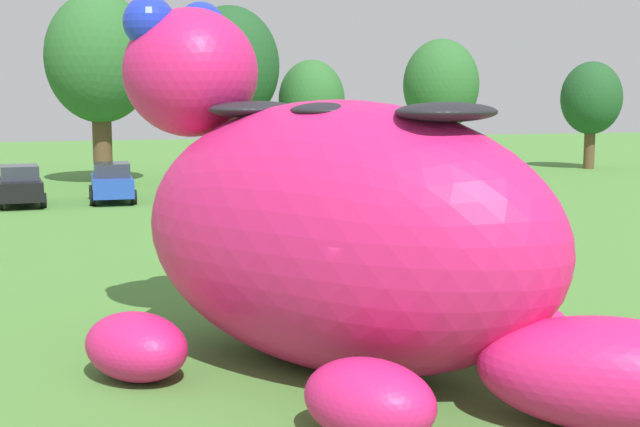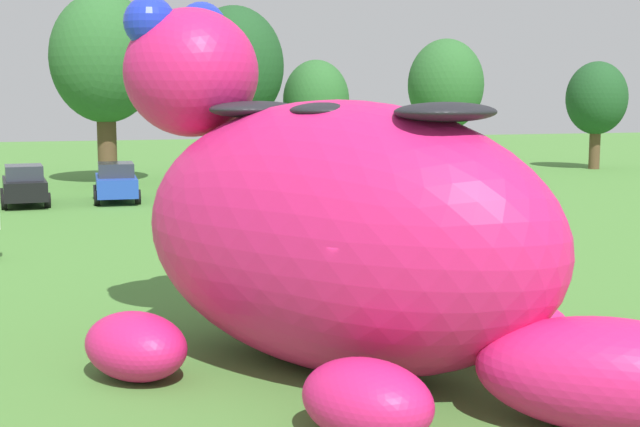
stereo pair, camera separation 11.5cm
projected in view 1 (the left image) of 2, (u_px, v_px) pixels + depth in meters
ground_plane at (379, 383)px, 14.26m from camera, size 160.00×160.00×0.00m
giant_inflatable_creature at (340, 232)px, 14.78m from camera, size 10.99×10.27×6.47m
car_black at (20, 185)px, 37.03m from camera, size 2.11×4.19×1.72m
car_blue at (112, 182)px, 38.34m from camera, size 2.07×4.17×1.72m
car_silver at (205, 178)px, 40.33m from camera, size 2.28×4.26×1.72m
car_green at (294, 176)px, 41.19m from camera, size 1.98×4.12×1.72m
tree_centre_left at (100, 59)px, 45.25m from camera, size 5.59×5.59×9.91m
tree_centre at (230, 67)px, 46.52m from camera, size 5.27×5.27×9.35m
tree_centre_right at (312, 101)px, 49.22m from camera, size 3.73×3.73×6.62m
tree_mid_right at (441, 86)px, 51.58m from camera, size 4.47×4.47×7.93m
tree_right at (591, 99)px, 55.09m from camera, size 3.80×3.80×6.75m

